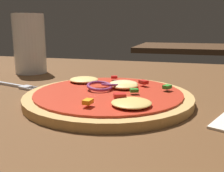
% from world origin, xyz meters
% --- Properties ---
extents(dining_table, '(1.44, 0.91, 0.03)m').
position_xyz_m(dining_table, '(0.00, 0.00, 0.01)').
color(dining_table, brown).
rests_on(dining_table, ground).
extents(pizza, '(0.26, 0.26, 0.03)m').
position_xyz_m(pizza, '(0.06, -0.03, 0.04)').
color(pizza, tan).
rests_on(pizza, dining_table).
extents(fork, '(0.16, 0.05, 0.01)m').
position_xyz_m(fork, '(-0.15, 0.01, 0.03)').
color(fork, silver).
rests_on(fork, dining_table).
extents(beer_glass, '(0.08, 0.08, 0.14)m').
position_xyz_m(beer_glass, '(-0.21, 0.16, 0.09)').
color(beer_glass, silver).
rests_on(beer_glass, dining_table).
extents(background_table, '(0.74, 0.52, 0.03)m').
position_xyz_m(background_table, '(0.23, 1.27, 0.01)').
color(background_table, '#4C301C').
rests_on(background_table, ground).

